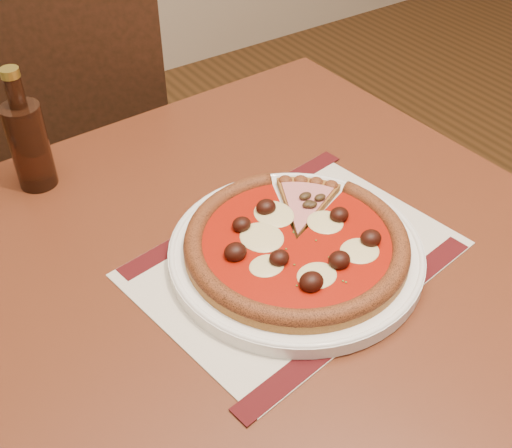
{
  "coord_description": "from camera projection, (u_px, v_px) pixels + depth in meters",
  "views": [
    {
      "loc": [
        -1.19,
        0.62,
        1.31
      ],
      "look_at": [
        -0.84,
        1.15,
        0.78
      ],
      "focal_mm": 45.0,
      "sensor_mm": 36.0,
      "label": 1
    }
  ],
  "objects": [
    {
      "name": "bottle",
      "position": [
        28.0,
        142.0,
        0.9
      ],
      "size": [
        0.05,
        0.05,
        0.18
      ],
      "color": "#34180D",
      "rests_on": "table"
    },
    {
      "name": "placemat",
      "position": [
        295.0,
        259.0,
        0.82
      ],
      "size": [
        0.43,
        0.33,
        0.0
      ],
      "primitive_type": "cube",
      "rotation": [
        0.0,
        0.0,
        0.15
      ],
      "color": "beige",
      "rests_on": "table"
    },
    {
      "name": "ham_slice",
      "position": [
        306.0,
        199.0,
        0.87
      ],
      "size": [
        0.11,
        0.12,
        0.02
      ],
      "rotation": [
        0.0,
        0.0,
        0.8
      ],
      "color": "#956424",
      "rests_on": "plate"
    },
    {
      "name": "pizza",
      "position": [
        296.0,
        242.0,
        0.8
      ],
      "size": [
        0.28,
        0.28,
        0.04
      ],
      "color": "#956424",
      "rests_on": "plate"
    },
    {
      "name": "plate",
      "position": [
        296.0,
        253.0,
        0.81
      ],
      "size": [
        0.32,
        0.32,
        0.02
      ],
      "primitive_type": "cylinder",
      "color": "white",
      "rests_on": "placemat"
    },
    {
      "name": "chair_far",
      "position": [
        69.0,
        156.0,
        1.38
      ],
      "size": [
        0.58,
        0.58,
        0.93
      ],
      "rotation": [
        0.0,
        0.0,
        2.73
      ],
      "color": "black",
      "rests_on": "ground"
    },
    {
      "name": "table",
      "position": [
        264.0,
        303.0,
        0.9
      ],
      "size": [
        0.83,
        0.83,
        0.75
      ],
      "rotation": [
        0.0,
        0.0,
        0.04
      ],
      "color": "#632C17",
      "rests_on": "ground"
    }
  ]
}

